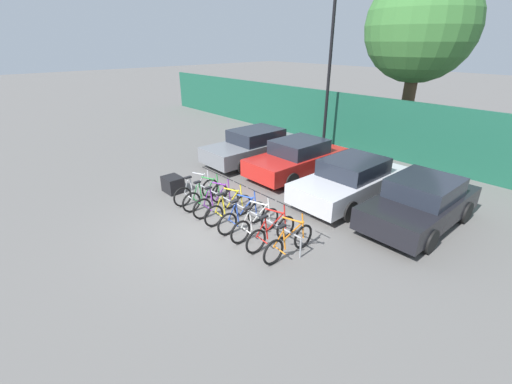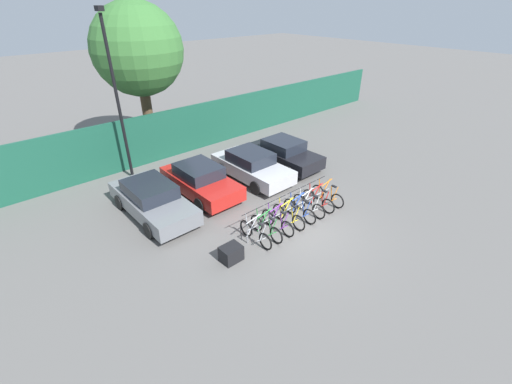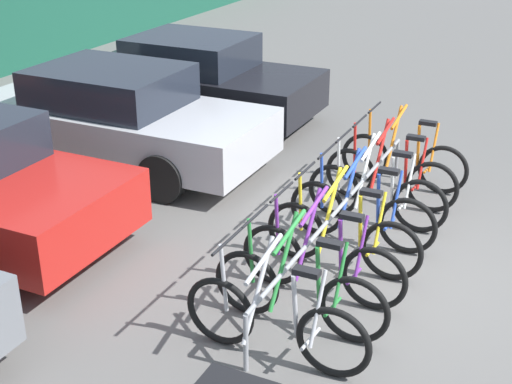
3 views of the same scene
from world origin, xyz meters
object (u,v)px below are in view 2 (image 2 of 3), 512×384
(bicycle_green, at_px, (266,228))
(lamp_post, at_px, (116,93))
(bike_rack, at_px, (292,209))
(bicycle_orange, at_px, (327,195))
(bicycle_yellow, at_px, (289,216))
(car_red, at_px, (200,180))
(tree_behind_hoarding, at_px, (138,50))
(car_black, at_px, (284,153))
(bicycle_white, at_px, (309,205))
(bicycle_red, at_px, (318,200))
(car_grey, at_px, (152,199))
(bicycle_blue, at_px, (299,210))
(bicycle_silver, at_px, (255,234))
(cargo_crate, at_px, (231,253))
(bicycle_purple, at_px, (278,222))
(car_silver, at_px, (252,166))

(bicycle_green, distance_m, lamp_post, 8.95)
(bike_rack, relative_size, bicycle_orange, 2.73)
(bicycle_yellow, height_order, bicycle_orange, same)
(car_red, relative_size, tree_behind_hoarding, 0.54)
(bike_rack, bearing_deg, car_black, 47.79)
(bicycle_white, height_order, tree_behind_hoarding, tree_behind_hoarding)
(bicycle_green, distance_m, bicycle_red, 2.98)
(car_grey, bearing_deg, bicycle_green, -60.02)
(bicycle_blue, relative_size, car_red, 0.41)
(bicycle_silver, distance_m, car_red, 4.31)
(lamp_post, bearing_deg, bicycle_white, -63.34)
(bicycle_yellow, bearing_deg, cargo_crate, -173.36)
(bicycle_white, height_order, bicycle_red, same)
(bike_rack, bearing_deg, bicycle_red, -5.87)
(bicycle_silver, relative_size, tree_behind_hoarding, 0.22)
(bicycle_white, height_order, car_grey, car_grey)
(bike_rack, relative_size, bicycle_red, 2.73)
(bicycle_white, bearing_deg, bike_rack, 173.15)
(bicycle_green, distance_m, bicycle_orange, 3.60)
(car_grey, height_order, tree_behind_hoarding, tree_behind_hoarding)
(bicycle_orange, relative_size, tree_behind_hoarding, 0.22)
(bicycle_purple, bearing_deg, cargo_crate, -174.49)
(bike_rack, height_order, car_red, car_red)
(bike_rack, distance_m, bicycle_blue, 0.34)
(bike_rack, bearing_deg, tree_behind_hoarding, 93.43)
(bicycle_white, bearing_deg, bicycle_red, 3.17)
(bicycle_yellow, distance_m, car_silver, 4.18)
(bicycle_red, distance_m, car_silver, 3.92)
(bicycle_silver, bearing_deg, bike_rack, 1.67)
(bicycle_white, distance_m, car_grey, 6.34)
(bicycle_purple, xyz_separation_m, cargo_crate, (-2.37, -0.18, -0.10))
(bicycle_yellow, relative_size, bicycle_white, 1.00)
(car_black, bearing_deg, lamp_post, 148.38)
(car_silver, bearing_deg, bicycle_red, -85.48)
(bicycle_blue, relative_size, lamp_post, 0.23)
(tree_behind_hoarding, bearing_deg, bicycle_purple, -91.65)
(bicycle_yellow, relative_size, cargo_crate, 2.44)
(bicycle_blue, height_order, car_red, car_red)
(bicycle_purple, distance_m, car_red, 4.32)
(car_grey, distance_m, lamp_post, 5.18)
(bike_rack, distance_m, bicycle_red, 1.46)
(bicycle_red, xyz_separation_m, tree_behind_hoarding, (-2.08, 10.77, 5.01))
(bicycle_blue, distance_m, bicycle_orange, 1.78)
(car_black, bearing_deg, cargo_crate, -148.66)
(bicycle_blue, relative_size, tree_behind_hoarding, 0.22)
(bicycle_blue, xyz_separation_m, car_silver, (0.86, 3.89, 0.31))
(bicycle_red, height_order, car_silver, car_silver)
(bicycle_blue, distance_m, bicycle_white, 0.56)
(bicycle_red, height_order, bicycle_orange, same)
(bicycle_green, bearing_deg, bicycle_red, 0.02)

